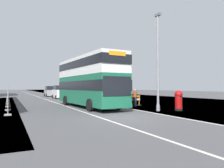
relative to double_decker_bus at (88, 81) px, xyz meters
The scene contains 9 objects.
ground 7.74m from the double_decker_bus, 89.07° to the right, with size 140.00×280.00×0.10m.
double_decker_bus is the anchor object (origin of this frame).
lamppost_foreground 6.97m from the double_decker_bus, 54.94° to the right, with size 0.29×0.70×7.90m.
red_pillar_postbox 8.48m from the double_decker_bus, 47.87° to the right, with size 0.64×0.64×1.65m.
roadworks_barrier 5.12m from the double_decker_bus, 11.25° to the right, with size 1.50×0.78×1.07m.
construction_site_fence 12.41m from the double_decker_bus, 124.43° to the left, with size 0.44×27.40×1.98m.
car_oncoming_near 16.39m from the double_decker_bus, 87.27° to the left, with size 1.96×4.26×2.17m.
car_receding_mid 24.98m from the double_decker_bus, 88.39° to the left, with size 1.97×3.80×2.09m.
pedestrian_at_kerb 4.95m from the double_decker_bus, 15.05° to the right, with size 0.34×0.34×1.74m.
Camera 1 is at (-6.43, -12.09, 1.95)m, focal length 34.38 mm.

